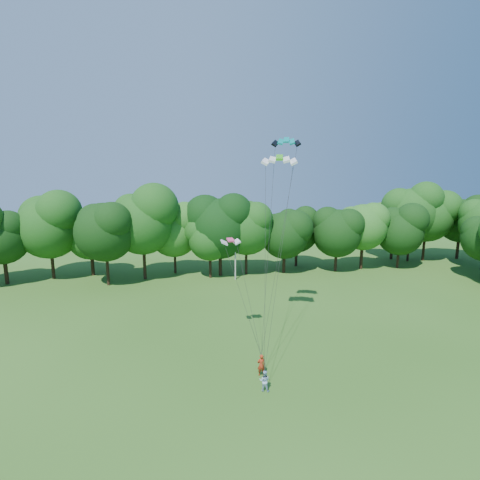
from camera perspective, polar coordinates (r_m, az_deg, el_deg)
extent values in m
plane|color=#2A5717|center=(26.17, 2.20, -27.01)|extent=(160.00, 160.00, 0.00)
cylinder|color=#B3B3AA|center=(54.61, -0.72, -1.88)|extent=(0.21, 0.21, 8.26)
cube|color=#B3B3AA|center=(53.89, -0.73, 2.20)|extent=(1.62, 0.49, 0.08)
imported|color=#A62D15|center=(31.05, 3.24, -18.47)|extent=(0.67, 0.46, 1.76)
imported|color=#A0BDDE|center=(29.28, 3.75, -20.60)|extent=(0.96, 0.88, 1.60)
cube|color=#048582|center=(36.24, 7.08, 14.88)|extent=(2.78, 1.93, 0.62)
cube|color=green|center=(34.29, 6.04, 12.39)|extent=(3.34, 2.29, 0.59)
cube|color=#DB3C70|center=(33.54, -1.46, 0.02)|extent=(1.80, 0.99, 0.28)
cylinder|color=black|center=(57.21, -3.02, -2.98)|extent=(0.47, 0.47, 5.01)
ellipsoid|color=black|center=(56.03, -3.09, 3.61)|extent=(10.03, 10.03, 10.94)
cylinder|color=#372416|center=(73.04, 22.12, -1.15)|extent=(0.42, 0.42, 4.05)
ellipsoid|color=#2A5219|center=(72.21, 22.41, 3.01)|extent=(8.11, 8.11, 8.84)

